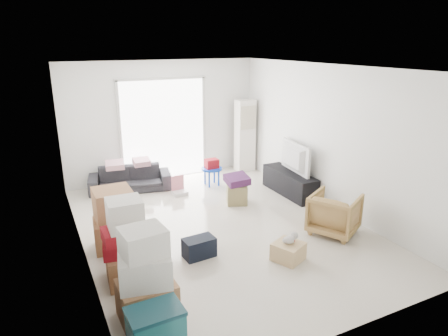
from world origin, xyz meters
TOP-DOWN VIEW (x-y plane):
  - room_shell at (0.00, 0.00)m, footprint 4.98×6.48m
  - sliding_door at (0.00, 2.98)m, footprint 2.10×0.04m
  - ac_tower at (1.95, 2.65)m, footprint 0.45×0.30m
  - tv_console at (2.00, 0.78)m, footprint 0.43×1.45m
  - television at (2.00, 0.78)m, footprint 0.72×1.12m
  - sofa at (-0.96, 2.50)m, footprint 1.79×0.83m
  - pillow_left at (-1.25, 2.54)m, footprint 0.37×0.31m
  - pillow_right at (-0.68, 2.52)m, footprint 0.36×0.29m
  - armchair at (1.61, -1.04)m, footprint 0.96×0.98m
  - storage_bins at (-1.90, -2.49)m, footprint 0.55×0.39m
  - box_stack_a at (-1.80, -1.80)m, footprint 0.65×0.57m
  - box_stack_b at (-1.80, -0.92)m, footprint 0.68×0.62m
  - box_stack_c at (-1.77, 0.08)m, footprint 0.69×0.59m
  - loose_box at (-1.52, -0.05)m, footprint 0.54×0.54m
  - duffel_bag at (-0.72, -0.77)m, footprint 0.48×0.31m
  - ottoman at (0.76, 0.81)m, footprint 0.51×0.51m
  - blanket at (0.76, 0.81)m, footprint 0.47×0.47m
  - kids_table at (0.75, 1.99)m, footprint 0.47×0.47m
  - toy_walker at (-0.11, 1.79)m, footprint 0.31×0.27m
  - wood_crate at (0.42, -1.44)m, footprint 0.53×0.53m
  - plush_bunny at (0.45, -1.43)m, footprint 0.28×0.16m

SIDE VIEW (x-z plane):
  - toy_walker at x=-0.11m, z-range -0.09..0.31m
  - wood_crate at x=0.42m, z-range 0.00..0.27m
  - duffel_bag at x=-0.72m, z-range 0.00..0.30m
  - loose_box at x=-1.52m, z-range 0.00..0.34m
  - ottoman at x=0.76m, z-range 0.00..0.39m
  - tv_console at x=2.00m, z-range 0.00..0.48m
  - storage_bins at x=-1.90m, z-range 0.00..0.62m
  - plush_bunny at x=0.45m, z-range 0.26..0.40m
  - sofa at x=-0.96m, z-range 0.00..0.67m
  - armchair at x=1.61m, z-range 0.00..0.76m
  - kids_table at x=0.75m, z-range 0.12..0.73m
  - blanket at x=0.76m, z-range 0.39..0.53m
  - box_stack_c at x=-1.77m, z-range -0.01..0.94m
  - box_stack_b at x=-1.80m, z-range -0.08..1.09m
  - box_stack_a at x=-1.80m, z-range -0.06..1.08m
  - television at x=2.00m, z-range 0.48..0.62m
  - pillow_left at x=-1.25m, z-range 0.67..0.78m
  - pillow_right at x=-0.68m, z-range 0.67..0.80m
  - ac_tower at x=1.95m, z-range 0.00..1.75m
  - sliding_door at x=0.00m, z-range 0.08..2.41m
  - room_shell at x=0.00m, z-range -0.24..2.94m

